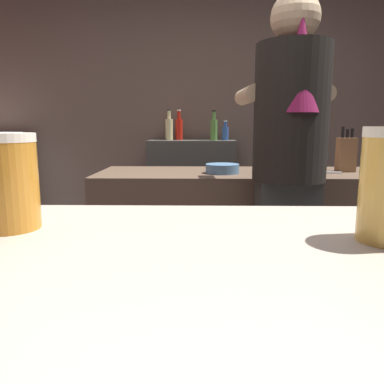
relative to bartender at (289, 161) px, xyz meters
name	(u,v)px	position (x,y,z in m)	size (l,w,h in m)	color
wall_back	(210,109)	(-0.32, 1.89, 0.32)	(5.20, 0.10, 2.70)	brown
prep_counter	(272,246)	(0.03, 0.45, -0.57)	(2.10, 0.60, 0.92)	brown
back_shelf	(192,199)	(-0.49, 1.61, -0.49)	(0.78, 0.36, 1.07)	#3E3F38
bartender	(289,161)	(0.00, 0.00, 0.00)	(0.44, 0.52, 1.77)	#323430
knife_block	(346,154)	(0.45, 0.48, 0.00)	(0.10, 0.08, 0.26)	brown
mixing_bowl	(222,169)	(-0.29, 0.39, -0.08)	(0.19, 0.19, 0.05)	#4C7194
chefs_knife	(320,172)	(0.28, 0.40, -0.10)	(0.24, 0.03, 0.01)	silver
pint_glass_far	(7,182)	(-0.69, -1.25, 0.08)	(0.08, 0.08, 0.13)	orange
bottle_vinegar	(169,128)	(-0.70, 1.64, 0.14)	(0.07, 0.07, 0.27)	#D0C485
bottle_soy	(179,128)	(-0.61, 1.68, 0.14)	(0.07, 0.07, 0.27)	red
bottle_olive_oil	(225,133)	(-0.19, 1.62, 0.11)	(0.06, 0.06, 0.17)	#2F4F97
bottle_hot_sauce	(214,129)	(-0.30, 1.55, 0.14)	(0.06, 0.06, 0.26)	#4E8037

